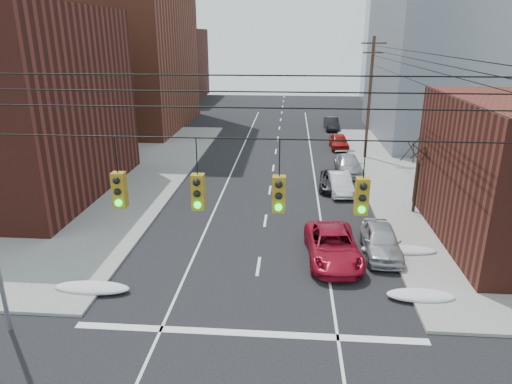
% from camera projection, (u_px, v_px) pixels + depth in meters
% --- Properties ---
extents(building_brick_tall, '(24.00, 20.00, 30.00)m').
position_uv_depth(building_brick_tall, '(79.00, 0.00, 53.89)').
color(building_brick_tall, brown).
rests_on(building_brick_tall, ground).
extents(building_brick_far, '(22.00, 18.00, 12.00)m').
position_uv_depth(building_brick_far, '(139.00, 64.00, 81.48)').
color(building_brick_far, '#4E1E17').
rests_on(building_brick_far, ground).
extents(building_office, '(22.00, 20.00, 25.00)m').
position_uv_depth(building_office, '(491.00, 20.00, 47.56)').
color(building_office, gray).
rests_on(building_office, ground).
extents(building_glass, '(20.00, 18.00, 22.00)m').
position_uv_depth(building_glass, '(436.00, 35.00, 72.38)').
color(building_glass, gray).
rests_on(building_glass, ground).
extents(utility_pole_far, '(2.20, 0.28, 11.00)m').
position_uv_depth(utility_pole_far, '(370.00, 97.00, 41.34)').
color(utility_pole_far, '#473323').
rests_on(utility_pole_far, ground).
extents(traffic_signals, '(17.00, 0.42, 2.02)m').
position_uv_depth(traffic_signals, '(238.00, 191.00, 12.29)').
color(traffic_signals, black).
rests_on(traffic_signals, ground).
extents(bare_tree, '(2.09, 2.20, 4.93)m').
position_uv_depth(bare_tree, '(416.00, 180.00, 29.21)').
color(bare_tree, black).
rests_on(bare_tree, ground).
extents(snow_nw, '(3.50, 1.08, 0.42)m').
position_uv_depth(snow_nw, '(92.00, 288.00, 20.80)').
color(snow_nw, silver).
rests_on(snow_nw, ground).
extents(snow_ne, '(3.00, 1.08, 0.42)m').
position_uv_depth(snow_ne, '(421.00, 296.00, 20.18)').
color(snow_ne, silver).
rests_on(snow_ne, ground).
extents(snow_east_far, '(4.00, 1.08, 0.42)m').
position_uv_depth(snow_east_far, '(399.00, 250.00, 24.42)').
color(snow_east_far, silver).
rests_on(snow_east_far, ground).
extents(red_pickup, '(2.93, 5.78, 1.57)m').
position_uv_depth(red_pickup, '(333.00, 246.00, 23.59)').
color(red_pickup, maroon).
rests_on(red_pickup, ground).
extents(parked_car_a, '(1.97, 4.69, 1.58)m').
position_uv_depth(parked_car_a, '(381.00, 240.00, 24.21)').
color(parked_car_a, '#B3B3B8').
rests_on(parked_car_a, ground).
extents(parked_car_b, '(1.74, 4.40, 1.43)m').
position_uv_depth(parked_car_b, '(340.00, 183.00, 33.68)').
color(parked_car_b, silver).
rests_on(parked_car_b, ground).
extents(parked_car_c, '(2.43, 4.66, 1.25)m').
position_uv_depth(parked_car_c, '(334.00, 180.00, 34.66)').
color(parked_car_c, black).
rests_on(parked_car_c, ground).
extents(parked_car_d, '(2.21, 5.06, 1.45)m').
position_uv_depth(parked_car_d, '(349.00, 165.00, 38.41)').
color(parked_car_d, '#A3A3A7').
rests_on(parked_car_d, ground).
extents(parked_car_e, '(1.86, 4.41, 1.49)m').
position_uv_depth(parked_car_e, '(339.00, 141.00, 46.65)').
color(parked_car_e, maroon).
rests_on(parked_car_e, ground).
extents(parked_car_f, '(1.71, 4.56, 1.49)m').
position_uv_depth(parked_car_f, '(331.00, 123.00, 56.01)').
color(parked_car_f, black).
rests_on(parked_car_f, ground).
extents(lot_car_a, '(4.79, 2.65, 1.50)m').
position_uv_depth(lot_car_a, '(80.00, 176.00, 34.85)').
color(lot_car_a, silver).
rests_on(lot_car_a, sidewalk_nw).
extents(lot_car_b, '(5.04, 3.61, 1.27)m').
position_uv_depth(lot_car_b, '(69.00, 173.00, 35.82)').
color(lot_car_b, '#B4B3B9').
rests_on(lot_car_b, sidewalk_nw).
extents(lot_car_d, '(4.71, 2.55, 1.52)m').
position_uv_depth(lot_car_d, '(51.00, 161.00, 38.96)').
color(lot_car_d, silver).
rests_on(lot_car_d, sidewalk_nw).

